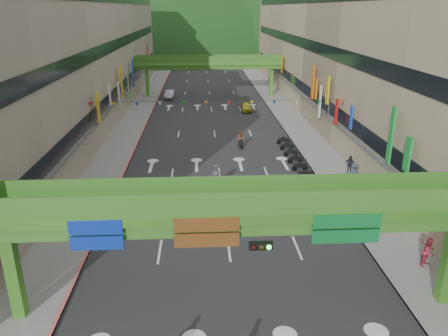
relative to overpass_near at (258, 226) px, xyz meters
name	(u,v)px	position (x,y,z in m)	size (l,w,h in m)	color
road_slab	(212,115)	(-0.93, 44.62, -5.20)	(18.00, 140.00, 0.02)	#28282B
sidewalk_left	(137,116)	(-11.93, 44.62, -5.13)	(4.00, 140.00, 0.15)	gray
sidewalk_right	(286,114)	(10.07, 44.62, -5.13)	(4.00, 140.00, 0.15)	gray
curb_left	(150,116)	(-10.03, 44.62, -5.12)	(0.20, 140.00, 0.18)	#CC5959
curb_right	(274,114)	(8.17, 44.62, -5.12)	(0.20, 140.00, 0.18)	gray
building_row_left	(74,50)	(-19.86, 44.62, 4.25)	(12.80, 95.00, 19.00)	#9E937F
building_row_right	(345,48)	(18.00, 44.62, 4.25)	(12.80, 95.00, 19.00)	gray
overpass_near	(258,226)	(0.00, 0.00, 0.00)	(28.00, 12.27, 7.10)	#4C9E2D
overpass_far	(210,65)	(-0.93, 59.62, 0.20)	(28.00, 2.20, 7.10)	#4C9E2D
hill_left	(165,49)	(-15.93, 154.62, -5.21)	(168.00, 140.00, 112.00)	#1C4419
hill_right	(262,45)	(24.07, 174.62, -5.21)	(208.00, 176.00, 128.00)	#1C4419
bunting_string	(217,103)	(-0.93, 24.62, 0.75)	(26.00, 0.36, 0.47)	black
scooter_rider_mid	(241,139)	(1.79, 28.60, -4.21)	(0.89, 1.59, 1.95)	black
scooter_rider_far	(216,176)	(-1.40, 17.08, -4.11)	(0.96, 1.59, 2.15)	maroon
parked_scooter_row	(293,155)	(6.87, 24.26, -4.68)	(1.60, 11.61, 1.08)	black
car_silver	(170,94)	(-7.93, 57.86, -4.47)	(1.55, 4.44, 1.46)	#99989E
car_yellow	(246,107)	(4.35, 47.23, -4.55)	(1.56, 3.88, 1.32)	gold
pedestrian_red	(428,254)	(10.92, 3.94, -4.28)	(0.90, 0.70, 1.86)	#9D2636
pedestrian_dark	(349,166)	(11.27, 19.66, -4.32)	(1.03, 0.43, 1.76)	#232129
pedestrian_blue	(354,174)	(10.93, 17.42, -4.31)	(0.84, 0.54, 1.79)	#2B394C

